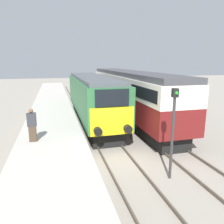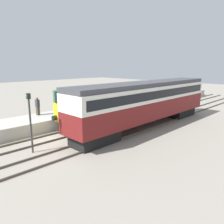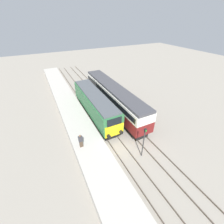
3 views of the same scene
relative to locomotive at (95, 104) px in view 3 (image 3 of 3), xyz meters
The scene contains 8 objects.
ground_plane 7.33m from the locomotive, 90.00° to the right, with size 120.00×120.00×0.00m, color gray.
platform_left 3.81m from the locomotive, 163.36° to the left, with size 3.50×50.00×1.03m.
rails_near_track 2.88m from the locomotive, 90.00° to the right, with size 1.51×60.00×0.14m.
rails_far_track 4.46m from the locomotive, 30.64° to the right, with size 1.50×60.00×0.14m.
locomotive is the anchor object (origin of this frame).
passenger_carriage 3.48m from the locomotive, 10.30° to the left, with size 2.75×17.16×4.19m.
person_on_platform 7.60m from the locomotive, 123.31° to the right, with size 0.44×0.26×1.70m.
signal_post 9.95m from the locomotive, 80.16° to the right, with size 0.24×0.28×3.96m.
Camera 3 is at (-6.48, -11.63, 13.52)m, focal length 24.00 mm.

